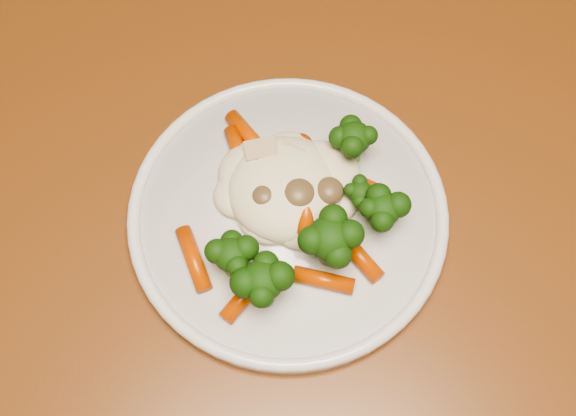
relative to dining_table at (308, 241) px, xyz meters
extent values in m
plane|color=brown|center=(-0.03, -0.02, -0.64)|extent=(3.00, 3.00, 0.00)
cube|color=brown|center=(0.00, 0.00, 0.09)|extent=(1.13, 0.77, 0.04)
cylinder|color=silver|center=(-0.02, -0.03, 0.12)|extent=(0.24, 0.24, 0.01)
ellipsoid|color=#F5EBC4|center=(-0.02, -0.01, 0.14)|extent=(0.10, 0.09, 0.04)
ellipsoid|color=black|center=(-0.06, -0.07, 0.14)|extent=(0.04, 0.04, 0.04)
ellipsoid|color=black|center=(-0.04, -0.09, 0.14)|extent=(0.05, 0.05, 0.04)
ellipsoid|color=black|center=(0.00, -0.07, 0.15)|extent=(0.05, 0.05, 0.05)
ellipsoid|color=black|center=(0.05, -0.04, 0.14)|extent=(0.04, 0.04, 0.04)
ellipsoid|color=black|center=(0.03, -0.02, 0.14)|extent=(0.03, 0.03, 0.03)
ellipsoid|color=black|center=(0.03, 0.02, 0.14)|extent=(0.04, 0.04, 0.04)
cylinder|color=#CB4804|center=(-0.05, 0.03, 0.13)|extent=(0.02, 0.04, 0.01)
cylinder|color=#CB4804|center=(-0.01, 0.02, 0.13)|extent=(0.03, 0.04, 0.01)
cylinder|color=#CB4804|center=(0.03, 0.00, 0.13)|extent=(0.04, 0.03, 0.01)
cylinder|color=#CB4804|center=(-0.09, -0.06, 0.13)|extent=(0.03, 0.05, 0.01)
cylinder|color=#CB4804|center=(-0.06, -0.09, 0.13)|extent=(0.04, 0.04, 0.01)
cylinder|color=#CB4804|center=(0.00, -0.08, 0.13)|extent=(0.05, 0.03, 0.01)
cylinder|color=#CB4804|center=(0.03, -0.07, 0.13)|extent=(0.04, 0.05, 0.01)
cylinder|color=#CB4804|center=(-0.01, -0.03, 0.14)|extent=(0.02, 0.05, 0.01)
cylinder|color=#CB4804|center=(-0.04, 0.00, 0.14)|extent=(0.01, 0.05, 0.01)
cylinder|color=#CB4804|center=(-0.04, 0.04, 0.13)|extent=(0.04, 0.05, 0.01)
ellipsoid|color=brown|center=(-0.01, -0.02, 0.14)|extent=(0.03, 0.03, 0.02)
ellipsoid|color=brown|center=(0.01, -0.02, 0.14)|extent=(0.02, 0.02, 0.02)
ellipsoid|color=brown|center=(-0.04, -0.02, 0.14)|extent=(0.02, 0.02, 0.01)
cube|color=tan|center=(-0.04, 0.02, 0.14)|extent=(0.03, 0.02, 0.01)
cube|color=tan|center=(-0.01, 0.01, 0.14)|extent=(0.02, 0.02, 0.01)
camera|label=1|loc=(-0.04, -0.26, 0.61)|focal=45.00mm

